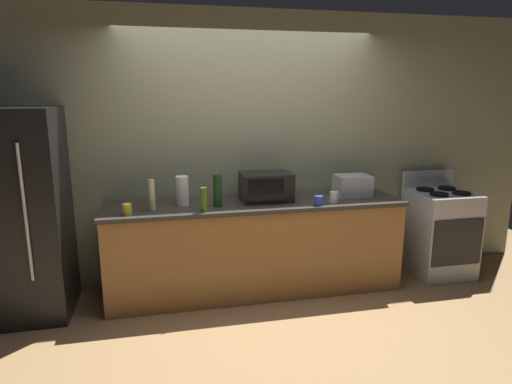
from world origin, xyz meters
TOP-DOWN VIEW (x-y plane):
  - ground_plane at (0.00, 0.00)m, footprint 8.00×8.00m
  - back_wall at (0.00, 0.81)m, footprint 6.40×0.10m
  - counter_run at (0.00, 0.40)m, footprint 2.84×0.64m
  - refrigerator at (-2.05, 0.40)m, footprint 0.72×0.73m
  - stove_range at (2.00, 0.40)m, footprint 0.60×0.61m
  - microwave at (0.11, 0.45)m, footprint 0.48×0.35m
  - toaster_oven at (1.01, 0.46)m, footprint 0.34×0.26m
  - paper_towel_roll at (-0.68, 0.45)m, footprint 0.12×0.12m
  - bottle_olive_oil at (-0.52, 0.17)m, footprint 0.06×0.06m
  - bottle_wine at (-0.38, 0.33)m, footprint 0.08×0.08m
  - bottle_hand_soap at (-0.96, 0.33)m, footprint 0.06×0.06m
  - mug_white at (0.72, 0.23)m, footprint 0.08×0.08m
  - mug_yellow at (-1.17, 0.21)m, footprint 0.08×0.08m
  - mug_blue at (0.54, 0.17)m, footprint 0.08×0.08m

SIDE VIEW (x-z plane):
  - ground_plane at x=0.00m, z-range 0.00..0.00m
  - counter_run at x=0.00m, z-range 0.00..0.90m
  - stove_range at x=2.00m, z-range -0.08..1.00m
  - refrigerator at x=-2.05m, z-range 0.00..1.80m
  - mug_blue at x=0.54m, z-range 0.90..0.99m
  - mug_yellow at x=-1.17m, z-range 0.90..1.00m
  - mug_white at x=0.72m, z-range 0.90..1.00m
  - toaster_oven at x=1.01m, z-range 0.90..1.11m
  - bottle_olive_oil at x=-0.52m, z-range 0.90..1.11m
  - microwave at x=0.11m, z-range 0.90..1.17m
  - paper_towel_roll at x=-0.68m, z-range 0.90..1.17m
  - bottle_hand_soap at x=-0.96m, z-range 0.90..1.17m
  - bottle_wine at x=-0.38m, z-range 0.90..1.20m
  - back_wall at x=0.00m, z-range 0.00..2.70m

